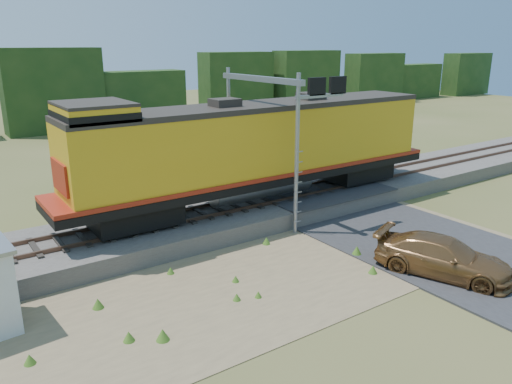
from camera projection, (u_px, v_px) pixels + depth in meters
ground at (280, 278)px, 18.42m from camera, size 140.00×140.00×0.00m
ballast at (202, 222)px, 23.03m from camera, size 70.00×5.00×0.80m
rails at (201, 212)px, 22.90m from camera, size 70.00×1.54×0.16m
dirt_shoulder at (227, 286)px, 17.72m from camera, size 26.00×8.00×0.03m
road at (392, 230)px, 22.80m from camera, size 7.00×66.00×0.86m
tree_line_north at (39, 100)px, 47.46m from camera, size 130.00×3.00×6.50m
weed_clumps at (195, 304)px, 16.60m from camera, size 15.00×6.20×0.56m
locomotive at (257, 147)px, 23.82m from camera, size 20.19×3.08×5.21m
signal_gantry at (275, 110)px, 23.07m from camera, size 2.83×6.20×7.13m
car at (443, 257)px, 18.46m from camera, size 3.69×5.34×1.44m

